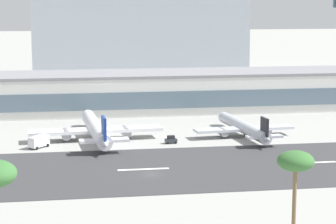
% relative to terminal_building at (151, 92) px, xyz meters
% --- Properties ---
extents(ground_plane, '(1400.00, 1400.00, 0.00)m').
position_rel_terminal_building_xyz_m(ground_plane, '(-11.25, -86.18, -6.89)').
color(ground_plane, '#9E9E99').
extents(runway_strip, '(800.00, 42.24, 0.08)m').
position_rel_terminal_building_xyz_m(runway_strip, '(-11.25, -81.48, -6.85)').
color(runway_strip, '#38383A').
rests_on(runway_strip, ground_plane).
extents(runway_centreline_dash_4, '(12.00, 1.20, 0.01)m').
position_rel_terminal_building_xyz_m(runway_centreline_dash_4, '(-12.42, -81.48, -6.81)').
color(runway_centreline_dash_4, white).
rests_on(runway_centreline_dash_4, runway_strip).
extents(runway_centreline_dash_5, '(12.00, 1.20, 0.01)m').
position_rel_terminal_building_xyz_m(runway_centreline_dash_5, '(28.81, -81.48, -6.81)').
color(runway_centreline_dash_5, white).
rests_on(runway_centreline_dash_5, runway_strip).
extents(terminal_building, '(167.90, 26.13, 13.78)m').
position_rel_terminal_building_xyz_m(terminal_building, '(0.00, 0.00, 0.00)').
color(terminal_building, silver).
rests_on(terminal_building, ground_plane).
extents(distant_hotel_block, '(110.53, 34.46, 44.84)m').
position_rel_terminal_building_xyz_m(distant_hotel_block, '(10.07, 120.68, 15.53)').
color(distant_hotel_block, '#A8B2BC').
rests_on(distant_hotel_block, ground_plane).
extents(airliner_navy_tail_gate_0, '(37.61, 46.24, 9.65)m').
position_rel_terminal_building_xyz_m(airliner_navy_tail_gate_0, '(-21.53, -47.33, -3.82)').
color(airliner_navy_tail_gate_0, white).
rests_on(airliner_navy_tail_gate_0, ground_plane).
extents(airliner_black_tail_gate_1, '(29.57, 38.67, 8.08)m').
position_rel_terminal_building_xyz_m(airliner_black_tail_gate_1, '(20.82, -49.14, -4.32)').
color(airliner_black_tail_gate_1, silver).
rests_on(airliner_black_tail_gate_1, ground_plane).
extents(service_baggage_tug_0, '(3.39, 2.24, 2.20)m').
position_rel_terminal_building_xyz_m(service_baggage_tug_0, '(-1.51, -54.35, -5.85)').
color(service_baggage_tug_0, '#2D3338').
rests_on(service_baggage_tug_0, ground_plane).
extents(service_box_truck_1, '(5.72, 6.12, 3.25)m').
position_rel_terminal_building_xyz_m(service_box_truck_1, '(-37.14, -54.36, -5.11)').
color(service_box_truck_1, white).
rests_on(service_box_truck_1, ground_plane).
extents(palm_tree_2, '(6.01, 6.01, 15.09)m').
position_rel_terminal_building_xyz_m(palm_tree_2, '(6.31, -131.36, 6.22)').
color(palm_tree_2, brown).
rests_on(palm_tree_2, ground_plane).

